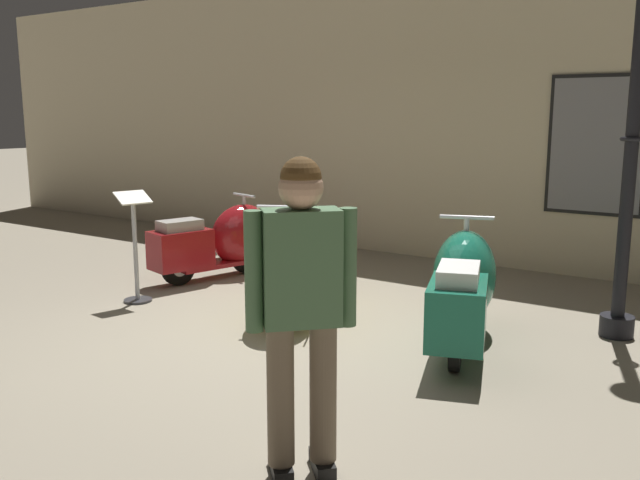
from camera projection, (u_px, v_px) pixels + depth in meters
name	position (u px, v px, depth m)	size (l,w,h in m)	color
ground_plane	(262.00, 337.00, 5.79)	(60.00, 60.00, 0.00)	gray
showroom_back_wall	(463.00, 116.00, 8.49)	(18.00, 0.63, 3.68)	beige
scooter_0	(225.00, 240.00, 7.85)	(0.84, 1.61, 0.95)	black
scooter_1	(291.00, 264.00, 6.33)	(1.25, 1.82, 1.09)	black
scooter_2	(462.00, 288.00, 5.60)	(0.99, 1.73, 1.02)	black
lamppost	(635.00, 100.00, 5.46)	(0.34, 0.34, 3.21)	black
visitor_1	(301.00, 297.00, 3.42)	(0.43, 0.44, 1.67)	black
info_stanchion	(136.00, 256.00, 6.80)	(0.30, 0.37, 1.11)	#333338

